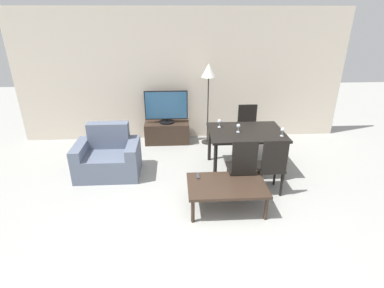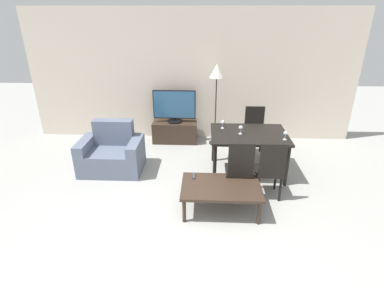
{
  "view_description": "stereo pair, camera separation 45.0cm",
  "coord_description": "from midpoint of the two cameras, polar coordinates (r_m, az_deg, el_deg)",
  "views": [
    {
      "loc": [
        -0.16,
        -2.5,
        2.6
      ],
      "look_at": [
        0.09,
        1.87,
        0.65
      ],
      "focal_mm": 28.0,
      "sensor_mm": 36.0,
      "label": 1
    },
    {
      "loc": [
        0.29,
        -2.51,
        2.6
      ],
      "look_at": [
        0.09,
        1.87,
        0.65
      ],
      "focal_mm": 28.0,
      "sensor_mm": 36.0,
      "label": 2
    }
  ],
  "objects": [
    {
      "name": "dining_table",
      "position": [
        5.15,
        7.8,
        1.53
      ],
      "size": [
        1.27,
        0.95,
        0.73
      ],
      "color": "black",
      "rests_on": "ground_plane"
    },
    {
      "name": "ground_plane",
      "position": [
        3.61,
        -3.56,
        -22.14
      ],
      "size": [
        18.0,
        18.0,
        0.0
      ],
      "primitive_type": "plane",
      "color": "#9E9E99"
    },
    {
      "name": "coffee_table",
      "position": [
        4.24,
        3.59,
        -8.15
      ],
      "size": [
        1.1,
        0.71,
        0.39
      ],
      "color": "#38281E",
      "rests_on": "ground_plane"
    },
    {
      "name": "dining_chair_far",
      "position": [
        5.97,
        8.43,
        3.18
      ],
      "size": [
        0.4,
        0.4,
        0.93
      ],
      "color": "black",
      "rests_on": "ground_plane"
    },
    {
      "name": "wine_glass_left",
      "position": [
        5.22,
        2.81,
        4.21
      ],
      "size": [
        0.07,
        0.07,
        0.15
      ],
      "color": "silver",
      "rests_on": "dining_table"
    },
    {
      "name": "remote_primary",
      "position": [
        4.39,
        -1.8,
        -6.16
      ],
      "size": [
        0.04,
        0.15,
        0.02
      ],
      "color": "#38383D",
      "rests_on": "coffee_table"
    },
    {
      "name": "armchair",
      "position": [
        5.39,
        -17.99,
        -2.58
      ],
      "size": [
        1.06,
        0.73,
        0.85
      ],
      "color": "slate",
      "rests_on": "ground_plane"
    },
    {
      "name": "wall_back",
      "position": [
        6.41,
        -3.94,
        12.66
      ],
      "size": [
        6.86,
        0.06,
        2.7
      ],
      "color": "beige",
      "rests_on": "ground_plane"
    },
    {
      "name": "dining_chair_near",
      "position": [
        4.47,
        6.75,
        -4.09
      ],
      "size": [
        0.4,
        0.4,
        0.93
      ],
      "color": "black",
      "rests_on": "ground_plane"
    },
    {
      "name": "tv_stand",
      "position": [
        6.46,
        -6.75,
        2.2
      ],
      "size": [
        0.93,
        0.44,
        0.44
      ],
      "color": "#38281E",
      "rests_on": "ground_plane"
    },
    {
      "name": "wine_glass_center",
      "position": [
        4.99,
        14.43,
        2.51
      ],
      "size": [
        0.07,
        0.07,
        0.15
      ],
      "color": "silver",
      "rests_on": "dining_table"
    },
    {
      "name": "dining_chair_near_right",
      "position": [
        4.57,
        12.24,
        -3.87
      ],
      "size": [
        0.4,
        0.4,
        0.93
      ],
      "color": "black",
      "rests_on": "ground_plane"
    },
    {
      "name": "floor_lamp",
      "position": [
        6.04,
        1.0,
        12.75
      ],
      "size": [
        0.28,
        0.28,
        1.68
      ],
      "color": "black",
      "rests_on": "ground_plane"
    },
    {
      "name": "wine_glass_right",
      "position": [
        5.03,
        6.31,
        3.3
      ],
      "size": [
        0.07,
        0.07,
        0.15
      ],
      "color": "silver",
      "rests_on": "dining_table"
    },
    {
      "name": "tv",
      "position": [
        6.27,
        -7.0,
        6.97
      ],
      "size": [
        0.89,
        0.31,
        0.68
      ],
      "color": "black",
      "rests_on": "tv_stand"
    }
  ]
}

